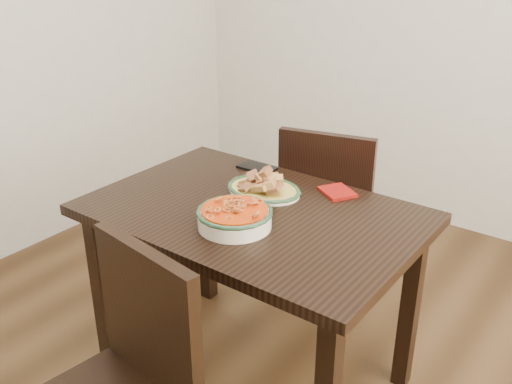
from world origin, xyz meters
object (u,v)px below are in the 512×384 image
Objects in this scene: chair_far at (330,207)px; fish_plate at (264,182)px; smartphone at (257,168)px; noodle_bowl at (235,215)px; chair_near at (122,382)px; dining_table at (253,234)px.

fish_plate is at bearing 74.16° from chair_far.
fish_plate is 0.25m from smartphone.
chair_far is 3.44× the size of noodle_bowl.
noodle_bowl is at bearing 101.01° from chair_near.
chair_near is (0.06, -0.70, -0.15)m from dining_table.
fish_plate is 1.13× the size of noodle_bowl.
chair_far and chair_near have the same top height.
dining_table is 0.21m from fish_plate.
chair_far is at bearing 94.76° from noodle_bowl.
noodle_bowl is (0.09, -0.29, -0.00)m from fish_plate.
smartphone is (-0.22, 0.32, 0.11)m from dining_table.
dining_table is at bearing 79.48° from chair_far.
smartphone is at bearing 46.29° from chair_far.
noodle_bowl is at bearing -77.50° from dining_table.
noodle_bowl is (0.06, -0.78, 0.29)m from chair_far.
fish_plate is 0.30m from noodle_bowl.
smartphone is (-0.25, 0.46, -0.04)m from noodle_bowl.
dining_table is at bearing 102.97° from chair_near.
chair_near is 3.44× the size of noodle_bowl.
dining_table is 0.21m from noodle_bowl.
dining_table is at bearing 102.50° from noodle_bowl.
chair_far is 1.34m from chair_near.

